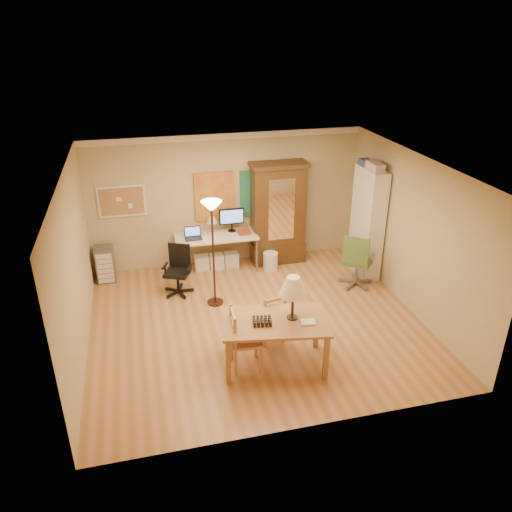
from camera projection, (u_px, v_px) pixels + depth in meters
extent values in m
plane|color=#9D6B37|center=(256.00, 322.00, 8.49)|extent=(5.50, 5.50, 0.00)
cube|color=white|center=(225.00, 136.00, 9.51)|extent=(5.50, 0.08, 0.12)
cube|color=#9F6D4B|center=(122.00, 201.00, 9.57)|extent=(0.90, 0.04, 0.62)
cube|color=gold|center=(214.00, 196.00, 9.98)|extent=(0.80, 0.04, 1.00)
cube|color=teal|center=(258.00, 193.00, 10.17)|extent=(0.75, 0.04, 0.95)
cube|color=brown|center=(275.00, 322.00, 7.15)|extent=(1.65, 1.15, 0.04)
cube|color=brown|center=(228.00, 362.00, 6.93)|extent=(0.08, 0.08, 0.72)
cube|color=brown|center=(326.00, 357.00, 7.02)|extent=(0.08, 0.08, 0.72)
cube|color=brown|center=(227.00, 331.00, 7.62)|extent=(0.08, 0.08, 0.72)
cube|color=brown|center=(316.00, 327.00, 7.71)|extent=(0.08, 0.08, 0.72)
cylinder|color=black|center=(292.00, 317.00, 7.20)|extent=(0.16, 0.16, 0.02)
cylinder|color=black|center=(293.00, 306.00, 7.12)|extent=(0.04, 0.04, 0.41)
cone|color=beige|center=(293.00, 286.00, 6.98)|extent=(0.41, 0.41, 0.28)
cube|color=white|center=(308.00, 322.00, 7.08)|extent=(0.23, 0.18, 0.03)
cube|color=black|center=(262.00, 321.00, 7.05)|extent=(0.32, 0.27, 0.08)
cube|color=tan|center=(270.00, 317.00, 7.86)|extent=(0.48, 0.46, 0.04)
cube|color=tan|center=(274.00, 321.00, 8.16)|extent=(0.04, 0.04, 0.39)
cube|color=tan|center=(255.00, 326.00, 8.02)|extent=(0.04, 0.04, 0.39)
cube|color=tan|center=(284.00, 331.00, 7.90)|extent=(0.04, 0.04, 0.39)
cube|color=tan|center=(265.00, 337.00, 7.75)|extent=(0.04, 0.04, 0.39)
cube|color=tan|center=(285.00, 307.00, 7.70)|extent=(0.04, 0.04, 0.46)
cube|color=tan|center=(265.00, 313.00, 7.56)|extent=(0.04, 0.04, 0.46)
cube|color=tan|center=(275.00, 307.00, 7.61)|extent=(0.34, 0.10, 0.05)
cube|color=tan|center=(246.00, 340.00, 7.22)|extent=(0.45, 0.47, 0.04)
cube|color=tan|center=(261.00, 360.00, 7.19)|extent=(0.04, 0.04, 0.44)
cube|color=tan|center=(256.00, 344.00, 7.53)|extent=(0.04, 0.04, 0.44)
cube|color=tan|center=(236.00, 363.00, 7.12)|extent=(0.04, 0.04, 0.44)
cube|color=tan|center=(232.00, 347.00, 7.47)|extent=(0.04, 0.04, 0.44)
cube|color=tan|center=(235.00, 334.00, 6.91)|extent=(0.04, 0.04, 0.51)
cube|color=tan|center=(231.00, 319.00, 7.25)|extent=(0.04, 0.04, 0.51)
cube|color=tan|center=(233.00, 323.00, 7.06)|extent=(0.05, 0.39, 0.05)
cylinder|color=#3F1F19|center=(215.00, 302.00, 9.05)|extent=(0.29, 0.29, 0.03)
cylinder|color=#3F1F19|center=(213.00, 256.00, 8.65)|extent=(0.04, 0.04, 1.83)
cone|color=#FFE0A5|center=(211.00, 205.00, 8.25)|extent=(0.35, 0.35, 0.15)
cube|color=beige|center=(216.00, 236.00, 9.97)|extent=(1.63, 0.71, 0.03)
cylinder|color=slate|center=(181.00, 264.00, 9.70)|extent=(0.04, 0.04, 0.71)
cylinder|color=slate|center=(257.00, 256.00, 10.03)|extent=(0.04, 0.04, 0.71)
cylinder|color=slate|center=(177.00, 251.00, 10.23)|extent=(0.04, 0.04, 0.71)
cylinder|color=slate|center=(250.00, 244.00, 10.57)|extent=(0.04, 0.04, 0.71)
cube|color=black|center=(193.00, 239.00, 9.82)|extent=(0.33, 0.22, 0.02)
cube|color=black|center=(192.00, 230.00, 9.91)|extent=(0.33, 0.06, 0.21)
cube|color=black|center=(232.00, 216.00, 10.04)|extent=(0.51, 0.04, 0.33)
cone|color=beige|center=(212.00, 220.00, 9.91)|extent=(0.20, 0.20, 0.12)
cube|color=white|center=(210.00, 239.00, 9.80)|extent=(0.25, 0.33, 0.01)
cube|color=maroon|center=(244.00, 231.00, 10.02)|extent=(0.22, 0.16, 0.12)
cube|color=white|center=(202.00, 263.00, 10.20)|extent=(0.29, 0.24, 0.31)
cube|color=white|center=(217.00, 261.00, 10.26)|extent=(0.29, 0.24, 0.31)
cube|color=silver|center=(231.00, 260.00, 10.33)|extent=(0.29, 0.24, 0.31)
cylinder|color=black|center=(178.00, 283.00, 9.28)|extent=(0.05, 0.05, 0.36)
cube|color=black|center=(177.00, 273.00, 9.19)|extent=(0.56, 0.55, 0.06)
cube|color=black|center=(180.00, 255.00, 9.25)|extent=(0.40, 0.21, 0.47)
cube|color=black|center=(165.00, 266.00, 9.18)|extent=(0.14, 0.26, 0.03)
cube|color=black|center=(189.00, 268.00, 9.10)|extent=(0.14, 0.26, 0.03)
cylinder|color=slate|center=(356.00, 273.00, 9.57)|extent=(0.06, 0.06, 0.42)
cube|color=#4B6F32|center=(358.00, 261.00, 9.47)|extent=(0.69, 0.68, 0.07)
cube|color=#4B6F32|center=(356.00, 251.00, 9.15)|extent=(0.41, 0.34, 0.54)
cube|color=slate|center=(372.00, 257.00, 9.31)|extent=(0.23, 0.27, 0.03)
cube|color=slate|center=(344.00, 252.00, 9.51)|extent=(0.23, 0.27, 0.03)
cube|color=slate|center=(105.00, 264.00, 9.73)|extent=(0.34, 0.39, 0.69)
cube|color=silver|center=(105.00, 268.00, 9.55)|extent=(0.30, 0.02, 0.59)
cube|color=#34220E|center=(278.00, 215.00, 10.23)|extent=(1.07, 0.49, 2.05)
cube|color=#34220E|center=(277.00, 251.00, 10.58)|extent=(1.11, 0.53, 0.41)
cube|color=white|center=(282.00, 210.00, 9.93)|extent=(0.54, 0.01, 1.27)
cube|color=#34220E|center=(279.00, 165.00, 9.78)|extent=(1.15, 0.55, 0.08)
cube|color=white|center=(367.00, 223.00, 9.71)|extent=(0.32, 0.86, 2.15)
cube|color=#993333|center=(366.00, 252.00, 9.80)|extent=(0.19, 0.43, 0.26)
cube|color=#334C99|center=(364.00, 184.00, 9.58)|extent=(0.19, 0.30, 0.22)
cylinder|color=silver|center=(270.00, 261.00, 10.19)|extent=(0.30, 0.30, 0.37)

